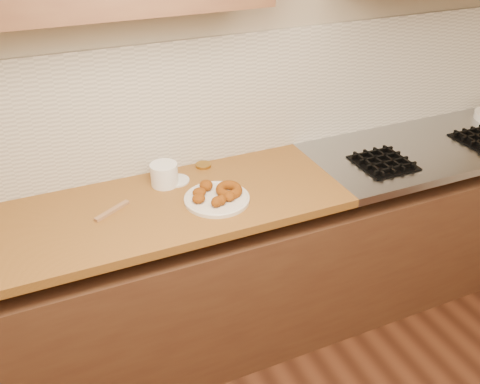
# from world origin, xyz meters

# --- Properties ---
(wall_back) EXTENTS (4.00, 0.02, 2.70)m
(wall_back) POSITION_xyz_m (0.00, 2.00, 1.35)
(wall_back) COLOR tan
(wall_back) RESTS_ON ground
(base_cabinet) EXTENTS (3.60, 0.60, 0.77)m
(base_cabinet) POSITION_xyz_m (0.00, 1.69, 0.39)
(base_cabinet) COLOR #54341F
(base_cabinet) RESTS_ON floor
(butcher_block) EXTENTS (2.30, 0.62, 0.04)m
(butcher_block) POSITION_xyz_m (-0.65, 1.69, 0.88)
(butcher_block) COLOR #935D2A
(butcher_block) RESTS_ON base_cabinet
(stovetop) EXTENTS (1.30, 0.62, 0.04)m
(stovetop) POSITION_xyz_m (1.15, 1.69, 0.88)
(stovetop) COLOR #9EA0A5
(stovetop) RESTS_ON base_cabinet
(backsplash) EXTENTS (3.60, 0.02, 0.60)m
(backsplash) POSITION_xyz_m (0.00, 1.99, 1.20)
(backsplash) COLOR beige
(backsplash) RESTS_ON wall_back
(burner_grates) EXTENTS (0.91, 0.26, 0.03)m
(burner_grates) POSITION_xyz_m (1.13, 1.61, 0.91)
(burner_grates) COLOR black
(burner_grates) RESTS_ON stovetop
(donut_plate) EXTENTS (0.28, 0.28, 0.02)m
(donut_plate) POSITION_xyz_m (-0.07, 1.62, 0.91)
(donut_plate) COLOR silver
(donut_plate) RESTS_ON butcher_block
(ring_donut) EXTENTS (0.15, 0.15, 0.05)m
(ring_donut) POSITION_xyz_m (-0.01, 1.63, 0.94)
(ring_donut) COLOR #7E3809
(ring_donut) RESTS_ON donut_plate
(fried_dough_chunks) EXTENTS (0.20, 0.22, 0.05)m
(fried_dough_chunks) POSITION_xyz_m (-0.09, 1.62, 0.94)
(fried_dough_chunks) COLOR #7E3809
(fried_dough_chunks) RESTS_ON donut_plate
(plastic_tub) EXTENTS (0.14, 0.14, 0.10)m
(plastic_tub) POSITION_xyz_m (-0.23, 1.84, 0.95)
(plastic_tub) COLOR white
(plastic_tub) RESTS_ON butcher_block
(tub_lid) EXTENTS (0.16, 0.16, 0.01)m
(tub_lid) POSITION_xyz_m (-0.18, 1.85, 0.90)
(tub_lid) COLOR silver
(tub_lid) RESTS_ON butcher_block
(brass_jar_lid) EXTENTS (0.10, 0.10, 0.01)m
(brass_jar_lid) POSITION_xyz_m (-0.02, 1.93, 0.91)
(brass_jar_lid) COLOR #A67B2E
(brass_jar_lid) RESTS_ON butcher_block
(wooden_utensil) EXTENTS (0.16, 0.11, 0.01)m
(wooden_utensil) POSITION_xyz_m (-0.50, 1.71, 0.91)
(wooden_utensil) COLOR #946945
(wooden_utensil) RESTS_ON butcher_block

